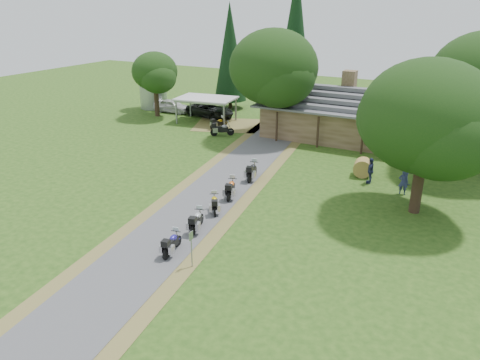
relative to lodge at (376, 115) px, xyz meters
The scene contains 24 objects.
ground 24.86m from the lodge, 104.04° to the right, with size 120.00×120.00×0.00m, color #254814.
driveway 21.17m from the lodge, 108.00° to the right, with size 46.00×46.00×0.00m, color #4A4A4C.
lodge is the anchor object (origin of this frame).
silo 27.22m from the lodge, behind, with size 3.27×3.27×6.63m, color gray.
carport 17.82m from the lodge, behind, with size 6.11×4.08×2.65m, color silver, non-canonical shape.
car_white_sedan 23.80m from the lodge, behind, with size 5.78×2.44×1.93m, color silver.
car_dark_suv 18.67m from the lodge, behind, with size 6.29×2.68×2.41m, color black.
motorcycle_row_a 26.50m from the lodge, 99.72° to the right, with size 1.80×0.59×1.23m, color #292196, non-canonical shape.
motorcycle_row_b 23.81m from the lodge, 101.48° to the right, with size 1.91×0.62×1.31m, color #B7BBC1, non-canonical shape.
motorcycle_row_c 21.33m from the lodge, 103.96° to the right, with size 1.79×0.58×1.22m, color #C9A506, non-canonical shape.
motorcycle_row_d 18.94m from the lodge, 106.49° to the right, with size 2.00×0.65×1.37m, color orange, non-canonical shape.
motorcycle_row_e 15.53m from the lodge, 111.28° to the right, with size 2.05×0.67×1.40m, color black, non-canonical shape.
motorcycle_carport_a 15.56m from the lodge, 168.61° to the right, with size 1.86×0.61×1.27m, color gold, non-canonical shape.
motorcycle_carport_b 14.56m from the lodge, 159.06° to the right, with size 2.06×0.67×1.41m, color gray, non-canonical shape.
person_a 13.13m from the lodge, 68.48° to the right, with size 0.58×0.42×2.04m, color navy.
person_b 11.08m from the lodge, 65.08° to the right, with size 0.59×0.42×2.07m, color navy.
person_c 11.42m from the lodge, 78.26° to the right, with size 0.64×0.46×2.24m, color navy.
hay_bale 10.17m from the lodge, 81.56° to the right, with size 1.35×1.35×1.24m, color olive.
sign_post 26.94m from the lodge, 95.89° to the right, with size 0.36×0.06×1.99m, color gray, non-canonical shape.
oak_lodge_left 10.03m from the lodge, 159.29° to the right, with size 8.22×8.22×10.75m, color black, non-canonical shape.
oak_driveway 16.11m from the lodge, 67.92° to the right, with size 7.97×7.97×9.87m, color black, non-canonical shape.
oak_silo 24.25m from the lodge, behind, with size 5.05×5.05×8.14m, color black, non-canonical shape.
cedar_near 11.38m from the lodge, 162.39° to the left, with size 4.19×4.19×15.82m, color black.
cedar_far 20.13m from the lodge, 162.16° to the left, with size 3.86×3.86×12.35m, color black.
Camera 1 is at (14.85, -19.50, 12.51)m, focal length 35.00 mm.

